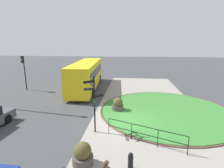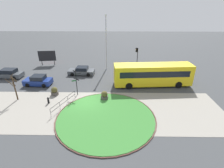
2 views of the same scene
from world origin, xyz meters
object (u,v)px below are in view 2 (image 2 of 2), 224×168
(bollard_foreground, at_px, (48,100))
(traffic_light_near, at_px, (137,54))
(lamppost_tall, at_px, (106,42))
(planter_near_signpost, at_px, (55,91))
(billboard_left, at_px, (47,56))
(planter_kerbside, at_px, (104,96))
(car_near_lane, at_px, (82,71))
(car_oncoming, at_px, (38,81))
(signpost_directional, at_px, (76,80))
(bus_yellow, at_px, (153,74))
(street_tree_bare, at_px, (14,87))
(car_far_lane, at_px, (9,74))

(bollard_foreground, bearing_deg, traffic_light_near, 45.75)
(lamppost_tall, bearing_deg, planter_near_signpost, -122.34)
(billboard_left, xyz_separation_m, planter_near_signpost, (5.25, -12.17, -1.31))
(billboard_left, bearing_deg, traffic_light_near, -14.20)
(billboard_left, relative_size, planter_kerbside, 2.87)
(car_near_lane, distance_m, traffic_light_near, 10.37)
(planter_near_signpost, bearing_deg, car_oncoming, 138.87)
(planter_kerbside, bearing_deg, signpost_directional, 162.39)
(billboard_left, distance_m, planter_kerbside, 17.91)
(billboard_left, height_order, planter_kerbside, billboard_left)
(signpost_directional, relative_size, car_near_lane, 0.80)
(signpost_directional, distance_m, bus_yellow, 11.00)
(bus_yellow, height_order, billboard_left, bus_yellow)
(bus_yellow, height_order, planter_kerbside, bus_yellow)
(car_near_lane, bearing_deg, billboard_left, -29.50)
(car_oncoming, xyz_separation_m, traffic_light_near, (15.40, 7.24, 2.23))
(traffic_light_near, bearing_deg, billboard_left, -8.05)
(bollard_foreground, distance_m, bus_yellow, 14.73)
(lamppost_tall, relative_size, billboard_left, 2.92)
(traffic_light_near, distance_m, street_tree_bare, 20.05)
(planter_near_signpost, relative_size, street_tree_bare, 0.32)
(car_near_lane, xyz_separation_m, billboard_left, (-7.57, 4.88, 1.19))
(bus_yellow, height_order, street_tree_bare, street_tree_bare)
(car_near_lane, bearing_deg, planter_near_signpost, 75.70)
(car_near_lane, bearing_deg, bollard_foreground, 79.19)
(traffic_light_near, height_order, planter_near_signpost, traffic_light_near)
(planter_kerbside, relative_size, street_tree_bare, 0.32)
(signpost_directional, bearing_deg, bollard_foreground, -143.93)
(car_near_lane, distance_m, planter_near_signpost, 7.65)
(street_tree_bare, bearing_deg, car_far_lane, 125.74)
(planter_near_signpost, bearing_deg, planter_kerbside, -9.11)
(bus_yellow, bearing_deg, car_far_lane, 169.69)
(lamppost_tall, xyz_separation_m, street_tree_bare, (-10.77, -11.63, -3.21))
(traffic_light_near, xyz_separation_m, street_tree_bare, (-16.30, -11.63, -1.08))
(car_oncoming, relative_size, billboard_left, 1.23)
(bus_yellow, distance_m, car_far_lane, 23.16)
(signpost_directional, relative_size, traffic_light_near, 0.90)
(planter_near_signpost, distance_m, street_tree_bare, 4.73)
(planter_near_signpost, xyz_separation_m, street_tree_bare, (-4.31, -1.42, 1.35))
(car_far_lane, xyz_separation_m, traffic_light_near, (21.43, 4.51, 2.24))
(car_oncoming, height_order, lamppost_tall, lamppost_tall)
(bollard_foreground, height_order, car_far_lane, car_far_lane)
(street_tree_bare, bearing_deg, car_oncoming, 78.40)
(car_near_lane, bearing_deg, traffic_light_near, -159.86)
(bus_yellow, xyz_separation_m, traffic_light_near, (-1.58, 6.98, 1.20))
(billboard_left, xyz_separation_m, planter_kerbside, (11.98, -13.25, -1.31))
(car_near_lane, xyz_separation_m, street_tree_bare, (-6.62, -8.71, 1.22))
(bollard_foreground, height_order, billboard_left, billboard_left)
(planter_kerbside, distance_m, street_tree_bare, 11.12)
(traffic_light_near, bearing_deg, street_tree_bare, 33.95)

